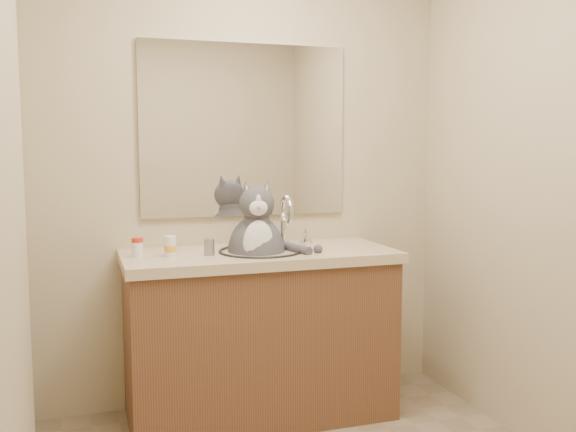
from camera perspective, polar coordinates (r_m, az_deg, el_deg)
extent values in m
cube|color=#BCAB8A|center=(3.43, -3.90, 3.41)|extent=(2.20, 0.01, 2.40)
cube|color=brown|center=(3.29, -2.52, -10.87)|extent=(1.30, 0.55, 0.80)
cube|color=beige|center=(3.19, -2.56, -3.57)|extent=(1.34, 0.59, 0.05)
torus|color=black|center=(3.17, -2.47, -3.15)|extent=(0.42, 0.42, 0.02)
ellipsoid|color=white|center=(3.18, -2.46, -4.51)|extent=(0.40, 0.40, 0.15)
cylinder|color=silver|center=(3.36, -0.47, -0.90)|extent=(0.03, 0.03, 0.18)
torus|color=silver|center=(3.29, -0.13, 0.52)|extent=(0.03, 0.16, 0.16)
cone|color=silver|center=(3.41, 1.61, -1.65)|extent=(0.06, 0.06, 0.08)
cube|color=white|center=(3.41, -3.85, 7.60)|extent=(1.10, 0.02, 0.90)
cube|color=#BFB190|center=(2.21, -23.29, -3.93)|extent=(0.01, 1.20, 1.90)
ellipsoid|color=#444449|center=(3.19, -2.84, -3.36)|extent=(0.33, 0.35, 0.38)
ellipsoid|color=silver|center=(3.08, -2.65, -2.60)|extent=(0.17, 0.11, 0.24)
ellipsoid|color=#444449|center=(3.12, -2.78, 1.11)|extent=(0.20, 0.18, 0.17)
ellipsoid|color=silver|center=(3.05, -2.64, 0.72)|extent=(0.10, 0.06, 0.07)
sphere|color=#D88C8C|center=(3.02, -2.59, 0.80)|extent=(0.02, 0.02, 0.02)
cone|color=#444449|center=(3.12, -3.71, 2.55)|extent=(0.08, 0.07, 0.08)
cone|color=#444449|center=(3.13, -1.92, 2.57)|extent=(0.08, 0.07, 0.08)
cylinder|color=#444449|center=(3.17, 0.57, -2.84)|extent=(0.11, 0.26, 0.04)
cylinder|color=white|center=(3.09, -13.23, -2.93)|extent=(0.06, 0.06, 0.07)
cylinder|color=red|center=(3.08, -13.25, -2.09)|extent=(0.07, 0.07, 0.02)
cylinder|color=white|center=(3.07, -10.43, -2.84)|extent=(0.06, 0.06, 0.08)
cylinder|color=gold|center=(3.07, -10.43, -2.84)|extent=(0.06, 0.06, 0.03)
cylinder|color=white|center=(3.06, -10.45, -1.94)|extent=(0.06, 0.06, 0.02)
cylinder|color=gray|center=(3.08, -7.01, -2.75)|extent=(0.06, 0.06, 0.08)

